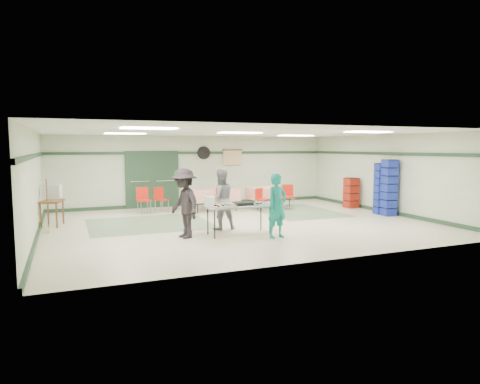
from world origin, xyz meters
name	(u,v)px	position (x,y,z in m)	size (l,w,h in m)	color
floor	(240,224)	(0.00, 0.00, 0.00)	(11.00, 11.00, 0.00)	beige
ceiling	(240,132)	(0.00, 0.00, 2.70)	(11.00, 11.00, 0.00)	silver
wall_back	(196,171)	(0.00, 4.50, 1.35)	(11.00, 11.00, 0.00)	beige
wall_front	(326,194)	(0.00, -4.50, 1.35)	(11.00, 11.00, 0.00)	beige
wall_left	(33,185)	(-5.50, 0.00, 1.35)	(9.00, 9.00, 0.00)	beige
wall_right	(388,174)	(5.50, 0.00, 1.35)	(9.00, 9.00, 0.00)	beige
trim_back	(196,153)	(0.00, 4.47, 2.05)	(11.00, 0.06, 0.10)	#1E3824
baseboard_back	(197,203)	(0.00, 4.47, 0.06)	(11.00, 0.06, 0.12)	#1E3824
trim_left	(33,156)	(-5.47, 0.00, 2.05)	(9.00, 0.06, 0.10)	#1E3824
baseboard_left	(37,236)	(-5.47, 0.00, 0.06)	(9.00, 0.06, 0.12)	#1E3824
trim_right	(388,154)	(5.47, 0.00, 2.05)	(9.00, 0.06, 0.10)	#1E3824
baseboard_right	(386,211)	(5.47, 0.00, 0.06)	(9.00, 0.06, 0.12)	#1E3824
green_patch_a	(149,224)	(-2.50, 1.00, 0.00)	(3.50, 3.00, 0.01)	slate
green_patch_b	(297,211)	(2.80, 1.50, 0.00)	(2.50, 3.50, 0.01)	slate
double_door_left	(140,180)	(-2.20, 4.44, 1.05)	(0.90, 0.06, 2.10)	gray
double_door_right	(165,179)	(-1.25, 4.44, 1.05)	(0.90, 0.06, 2.10)	gray
door_frame	(153,180)	(-1.73, 4.42, 1.05)	(2.00, 0.03, 2.15)	#1E3824
wall_fan	(204,153)	(0.30, 4.44, 2.05)	(0.50, 0.50, 0.10)	black
scroll_banner	(232,158)	(1.50, 4.44, 1.85)	(0.80, 0.02, 0.60)	#D6BD86
serving_table	(239,207)	(-0.61, -1.42, 0.71)	(1.77, 0.73, 0.76)	#A8A9A4
sheet_tray_right	(261,204)	(-0.02, -1.51, 0.77)	(0.53, 0.40, 0.02)	silver
sheet_tray_mid	(232,205)	(-0.76, -1.30, 0.77)	(0.58, 0.44, 0.02)	silver
sheet_tray_left	(223,207)	(-1.09, -1.56, 0.77)	(0.58, 0.44, 0.02)	silver
baking_pan	(244,204)	(-0.49, -1.45, 0.80)	(0.47, 0.29, 0.08)	black
foam_box_stack	(210,202)	(-1.39, -1.37, 0.89)	(0.23, 0.21, 0.27)	white
volunteer_teal	(277,206)	(0.11, -2.19, 0.81)	(0.59, 0.39, 1.62)	#13857C
volunteer_grey	(221,199)	(-0.82, -0.61, 0.84)	(0.82, 0.64, 1.69)	gray
volunteer_dark	(184,203)	(-2.04, -1.32, 0.87)	(1.13, 0.65, 1.75)	black
dining_table_a	(270,192)	(2.34, 2.75, 0.57)	(1.79, 0.96, 0.77)	red
dining_table_b	(214,195)	(0.14, 2.75, 0.57)	(1.78, 0.85, 0.77)	red
chair_a	(280,196)	(2.47, 2.18, 0.50)	(0.46, 0.46, 0.83)	red
chair_b	(261,197)	(1.71, 2.17, 0.49)	(0.49, 0.49, 0.80)	red
chair_c	(288,194)	(2.82, 2.18, 0.55)	(0.52, 0.52, 0.89)	red
chair_d	(222,198)	(0.21, 2.18, 0.53)	(0.53, 0.53, 0.86)	red
chair_loose_a	(160,197)	(-1.70, 3.23, 0.53)	(0.53, 0.53, 0.86)	red
chair_loose_b	(143,197)	(-2.32, 3.04, 0.56)	(0.48, 0.48, 0.91)	red
crate_stack_blue_a	(389,188)	(5.15, -0.48, 0.93)	(0.41, 0.41, 1.87)	navy
crate_stack_red	(351,193)	(5.15, 1.53, 0.56)	(0.43, 0.43, 1.13)	maroon
crate_stack_blue_b	(381,189)	(5.15, -0.10, 0.86)	(0.38, 0.38, 1.73)	navy
printer_table	(52,204)	(-5.15, 1.70, 0.63)	(0.72, 0.93, 0.74)	brown
office_printer	(52,191)	(-5.15, 2.44, 0.94)	(0.50, 0.44, 0.40)	#B5B4B0
broom	(47,205)	(-5.23, 0.74, 0.74)	(0.03, 0.03, 1.42)	brown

